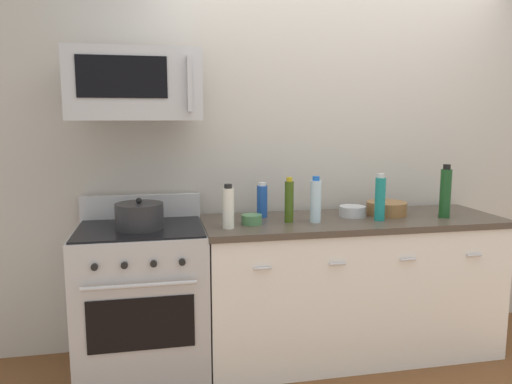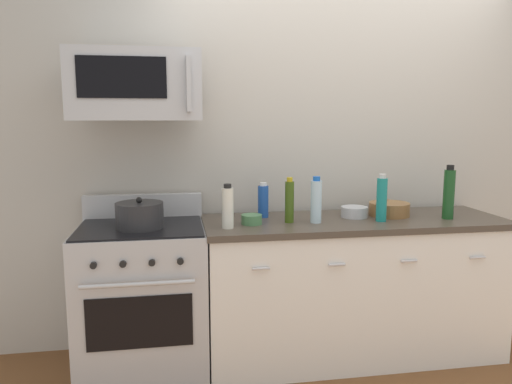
% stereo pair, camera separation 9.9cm
% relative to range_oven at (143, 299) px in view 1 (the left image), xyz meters
% --- Properties ---
extents(ground_plane, '(6.04, 6.04, 0.00)m').
position_rel_range_oven_xyz_m(ground_plane, '(1.35, -0.00, -0.47)').
color(ground_plane, brown).
extents(back_wall, '(5.04, 0.10, 2.70)m').
position_rel_range_oven_xyz_m(back_wall, '(1.35, 0.41, 0.88)').
color(back_wall, '#B7B2A8').
rests_on(back_wall, ground_plane).
extents(counter_unit, '(1.95, 0.66, 0.92)m').
position_rel_range_oven_xyz_m(counter_unit, '(1.35, -0.00, -0.01)').
color(counter_unit, white).
rests_on(counter_unit, ground_plane).
extents(range_oven, '(0.76, 0.69, 1.07)m').
position_rel_range_oven_xyz_m(range_oven, '(0.00, 0.00, 0.00)').
color(range_oven, '#B7BABF').
rests_on(range_oven, ground_plane).
extents(microwave, '(0.74, 0.44, 0.40)m').
position_rel_range_oven_xyz_m(microwave, '(0.00, 0.04, 1.28)').
color(microwave, '#B7BABF').
extents(bottle_vinegar_white, '(0.07, 0.07, 0.26)m').
position_rel_range_oven_xyz_m(bottle_vinegar_white, '(0.51, -0.13, 0.58)').
color(bottle_vinegar_white, silver).
rests_on(bottle_vinegar_white, countertop_slab).
extents(bottle_olive_oil, '(0.06, 0.06, 0.28)m').
position_rel_range_oven_xyz_m(bottle_olive_oil, '(0.91, -0.04, 0.58)').
color(bottle_olive_oil, '#385114').
rests_on(bottle_olive_oil, countertop_slab).
extents(bottle_sparkling_teal, '(0.07, 0.07, 0.30)m').
position_rel_range_oven_xyz_m(bottle_sparkling_teal, '(1.48, -0.10, 0.59)').
color(bottle_sparkling_teal, '#197F7A').
rests_on(bottle_sparkling_teal, countertop_slab).
extents(bottle_wine_green, '(0.07, 0.07, 0.35)m').
position_rel_range_oven_xyz_m(bottle_wine_green, '(1.94, -0.10, 0.62)').
color(bottle_wine_green, '#19471E').
rests_on(bottle_wine_green, countertop_slab).
extents(bottle_water_clear, '(0.07, 0.07, 0.29)m').
position_rel_range_oven_xyz_m(bottle_water_clear, '(1.07, -0.07, 0.59)').
color(bottle_water_clear, silver).
rests_on(bottle_water_clear, countertop_slab).
extents(bottle_soda_blue, '(0.07, 0.07, 0.23)m').
position_rel_range_oven_xyz_m(bottle_soda_blue, '(0.78, 0.15, 0.56)').
color(bottle_soda_blue, '#1E4CA5').
rests_on(bottle_soda_blue, countertop_slab).
extents(bowl_green_glaze, '(0.13, 0.13, 0.06)m').
position_rel_range_oven_xyz_m(bowl_green_glaze, '(0.67, -0.05, 0.48)').
color(bowl_green_glaze, '#477A4C').
rests_on(bowl_green_glaze, countertop_slab).
extents(bowl_steel_prep, '(0.17, 0.17, 0.07)m').
position_rel_range_oven_xyz_m(bowl_steel_prep, '(1.36, 0.05, 0.49)').
color(bowl_steel_prep, '#B2B5BA').
rests_on(bowl_steel_prep, countertop_slab).
extents(bowl_wooden_salad, '(0.27, 0.27, 0.09)m').
position_rel_range_oven_xyz_m(bowl_wooden_salad, '(1.61, 0.06, 0.50)').
color(bowl_wooden_salad, brown).
rests_on(bowl_wooden_salad, countertop_slab).
extents(stockpot, '(0.28, 0.28, 0.18)m').
position_rel_range_oven_xyz_m(stockpot, '(0.00, -0.05, 0.53)').
color(stockpot, '#262628').
rests_on(stockpot, range_oven).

